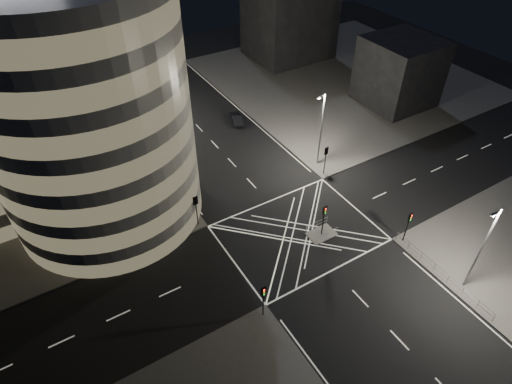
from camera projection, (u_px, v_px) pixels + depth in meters
ground at (298, 233)px, 46.62m from camera, size 120.00×120.00×0.00m
sidewalk_far_right at (343, 77)px, 75.55m from camera, size 42.00×42.00×0.15m
central_island at (321, 234)px, 46.39m from camera, size 3.00×2.00×0.15m
office_tower_curved at (26, 106)px, 42.39m from camera, size 30.00×29.00×27.20m
building_right_far at (289, 15)px, 77.89m from camera, size 14.00×12.00×15.00m
building_right_near at (399, 72)px, 65.50m from camera, size 10.00×10.00×10.00m
building_far_end at (96, 7)px, 76.87m from camera, size 18.00×8.00×18.00m
tree_a at (171, 186)px, 45.21m from camera, size 3.77×3.77×6.84m
tree_b at (151, 159)px, 49.26m from camera, size 5.09×5.09×7.35m
tree_c at (134, 136)px, 53.32m from camera, size 4.01×4.01×6.48m
tree_d at (118, 111)px, 56.80m from camera, size 5.09×5.09×7.73m
tree_e at (106, 99)px, 61.28m from camera, size 4.20×4.20×6.33m
traffic_signal_fl at (196, 205)px, 45.68m from camera, size 0.55×0.22×4.00m
traffic_signal_nl at (263, 296)px, 36.84m from camera, size 0.55×0.22×4.00m
traffic_signal_fr at (326, 156)px, 52.62m from camera, size 0.55×0.22×4.00m
traffic_signal_nr at (409, 222)px, 43.78m from camera, size 0.55×0.22×4.00m
traffic_signal_island at (324, 215)px, 44.54m from camera, size 0.55×0.22×4.00m
street_lamp_left_near at (168, 163)px, 47.10m from camera, size 1.25×0.25×10.00m
street_lamp_left_far at (118, 96)px, 58.79m from camera, size 1.25×0.25×10.00m
street_lamp_right_far at (321, 128)px, 52.59m from camera, size 1.25×0.25×10.00m
street_lamp_right_near at (482, 247)px, 37.65m from camera, size 1.25×0.25×10.00m
railing_near_right at (441, 273)px, 41.55m from camera, size 0.06×11.70×1.10m
railing_island_south at (327, 235)px, 45.40m from camera, size 2.80×0.06×1.10m
railing_island_north at (317, 225)px, 46.57m from camera, size 2.80×0.06×1.10m
sedan at (236, 118)px, 63.66m from camera, size 2.58×4.27×1.33m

